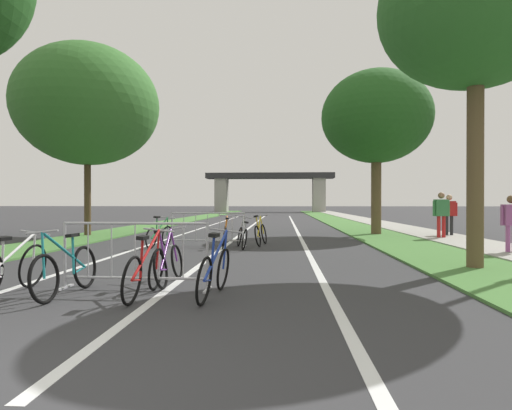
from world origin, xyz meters
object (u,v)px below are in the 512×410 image
Objects in this scene: bicycle_teal_6 at (66,270)px; bicycle_purple_7 at (169,262)px; bicycle_yellow_5 at (261,234)px; crowd_barrier_second at (208,229)px; bicycle_blue_1 at (215,271)px; bicycle_green_3 at (159,235)px; bicycle_orange_0 at (224,235)px; pedestrian_in_red_jacket at (449,211)px; pedestrian_strolling at (511,219)px; tree_right_oak_near at (376,117)px; bicycle_red_2 at (145,271)px; tree_right_pine_far at (476,7)px; pedestrian_pushing_bike at (441,211)px; tree_left_cypress_far at (87,105)px; bicycle_white_8 at (11,269)px; bicycle_silver_4 at (242,236)px; crowd_barrier_nearest at (135,256)px.

bicycle_purple_7 is (1.26, 0.98, -0.02)m from bicycle_teal_6.
crowd_barrier_second is at bearing -157.18° from bicycle_yellow_5.
bicycle_green_3 is (-2.75, 6.61, -0.02)m from bicycle_blue_1.
pedestrian_in_red_jacket is at bearing 19.66° from bicycle_orange_0.
pedestrian_in_red_jacket is 5.75m from pedestrian_strolling.
tree_right_oak_near is 10.36m from bicycle_green_3.
bicycle_red_2 is at bearing -87.16° from crowd_barrier_second.
tree_right_pine_far reaches higher than bicycle_red_2.
pedestrian_pushing_bike is (7.73, 9.95, 0.68)m from bicycle_red_2.
tree_left_cypress_far reaches higher than bicycle_yellow_5.
bicycle_blue_1 is 1.07× the size of bicycle_green_3.
pedestrian_pushing_bike reaches higher than bicycle_red_2.
tree_left_cypress_far is 4.42× the size of bicycle_white_8.
tree_right_pine_far is 8.45m from pedestrian_pushing_bike.
tree_left_cypress_far reaches higher than bicycle_teal_6.
bicycle_teal_6 is 1.12× the size of pedestrian_strolling.
pedestrian_in_red_jacket is at bearing 51.10° from bicycle_purple_7.
bicycle_red_2 is 9.56m from pedestrian_strolling.
bicycle_white_8 is (-1.67, -7.01, -0.13)m from crowd_barrier_second.
bicycle_purple_7 is (0.41, -6.00, -0.17)m from crowd_barrier_second.
bicycle_green_3 is 0.94× the size of pedestrian_in_red_jacket.
bicycle_silver_4 is 1.00× the size of bicycle_yellow_5.
bicycle_silver_4 is (6.63, -4.12, -4.90)m from tree_left_cypress_far.
bicycle_green_3 is at bearing 106.77° from bicycle_red_2.
bicycle_yellow_5 is at bearing -145.43° from pedestrian_in_red_jacket.
tree_right_pine_far is at bearing -36.50° from bicycle_yellow_5.
bicycle_teal_6 is at bearing 3.73° from bicycle_white_8.
tree_left_cypress_far is at bearing 154.12° from pedestrian_strolling.
tree_right_oak_near is at bearing 63.14° from bicycle_purple_7.
bicycle_blue_1 reaches higher than bicycle_yellow_5.
tree_right_pine_far is at bearing -100.21° from pedestrian_in_red_jacket.
crowd_barrier_second is 1.45× the size of bicycle_yellow_5.
bicycle_orange_0 is at bearing -135.51° from bicycle_yellow_5.
bicycle_green_3 reaches higher than bicycle_purple_7.
bicycle_orange_0 is 0.95× the size of pedestrian_pushing_bike.
tree_right_oak_near reaches higher than crowd_barrier_second.
pedestrian_in_red_jacket reaches higher than bicycle_blue_1.
bicycle_orange_0 is (-5.62, 3.81, -4.91)m from tree_right_pine_far.
bicycle_silver_4 is 0.98× the size of pedestrian_in_red_jacket.
tree_left_cypress_far reaches higher than bicycle_purple_7.
bicycle_orange_0 is at bearing -161.22° from pedestrian_pushing_bike.
tree_right_pine_far is 9.81m from bicycle_green_3.
bicycle_teal_6 is at bearing -96.94° from crowd_barrier_second.
tree_right_oak_near is 8.76m from bicycle_silver_4.
tree_right_pine_far is 4.02× the size of bicycle_teal_6.
tree_left_cypress_far reaches higher than bicycle_silver_4.
crowd_barrier_nearest is (5.53, -10.13, -4.73)m from tree_left_cypress_far.
crowd_barrier_nearest is 0.99× the size of crowd_barrier_second.
tree_left_cypress_far is 4.43× the size of bicycle_teal_6.
bicycle_silver_4 is 7.07m from bicycle_white_8.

